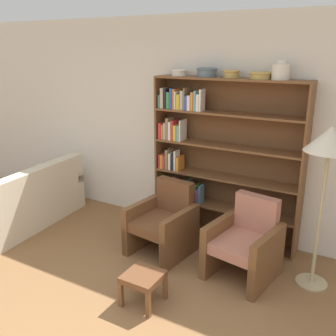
# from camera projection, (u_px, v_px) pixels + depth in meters

# --- Properties ---
(wall_back) EXTENTS (12.00, 0.06, 2.75)m
(wall_back) POSITION_uv_depth(u_px,v_px,m) (212.00, 129.00, 4.73)
(wall_back) COLOR silver
(wall_back) RESTS_ON ground
(bookshelf) EXTENTS (1.85, 0.30, 2.03)m
(bookshelf) POSITION_uv_depth(u_px,v_px,m) (212.00, 160.00, 4.66)
(bookshelf) COLOR brown
(bookshelf) RESTS_ON ground
(bowl_brass) EXTENTS (0.20, 0.20, 0.07)m
(bowl_brass) POSITION_uv_depth(u_px,v_px,m) (179.00, 72.00, 4.55)
(bowl_brass) COLOR silver
(bowl_brass) RESTS_ON bookshelf
(bowl_slate) EXTENTS (0.24, 0.24, 0.10)m
(bowl_slate) POSITION_uv_depth(u_px,v_px,m) (207.00, 72.00, 4.37)
(bowl_slate) COLOR slate
(bowl_slate) RESTS_ON bookshelf
(bowl_stoneware) EXTENTS (0.19, 0.19, 0.09)m
(bowl_stoneware) POSITION_uv_depth(u_px,v_px,m) (231.00, 73.00, 4.23)
(bowl_stoneware) COLOR tan
(bowl_stoneware) RESTS_ON bookshelf
(bowl_olive) EXTENTS (0.25, 0.25, 0.08)m
(bowl_olive) POSITION_uv_depth(u_px,v_px,m) (260.00, 75.00, 4.07)
(bowl_olive) COLOR tan
(bowl_olive) RESTS_ON bookshelf
(vase_tall) EXTENTS (0.19, 0.19, 0.20)m
(vase_tall) POSITION_uv_depth(u_px,v_px,m) (281.00, 71.00, 3.96)
(vase_tall) COLOR silver
(vase_tall) RESTS_ON bookshelf
(couch) EXTENTS (0.99, 1.74, 0.84)m
(couch) POSITION_uv_depth(u_px,v_px,m) (25.00, 203.00, 5.21)
(couch) COLOR beige
(couch) RESTS_ON ground
(armchair_leather) EXTENTS (0.73, 0.76, 0.84)m
(armchair_leather) POSITION_uv_depth(u_px,v_px,m) (164.00, 222.00, 4.44)
(armchair_leather) COLOR brown
(armchair_leather) RESTS_ON ground
(armchair_cushioned) EXTENTS (0.75, 0.78, 0.84)m
(armchair_cushioned) POSITION_uv_depth(u_px,v_px,m) (245.00, 243.00, 3.97)
(armchair_cushioned) COLOR brown
(armchair_cushioned) RESTS_ON ground
(floor_lamp) EXTENTS (0.47, 0.47, 1.67)m
(floor_lamp) POSITION_uv_depth(u_px,v_px,m) (329.00, 147.00, 3.47)
(floor_lamp) COLOR tan
(floor_lamp) RESTS_ON ground
(footstool) EXTENTS (0.35, 0.35, 0.31)m
(footstool) POSITION_uv_depth(u_px,v_px,m) (143.00, 279.00, 3.54)
(footstool) COLOR brown
(footstool) RESTS_ON ground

